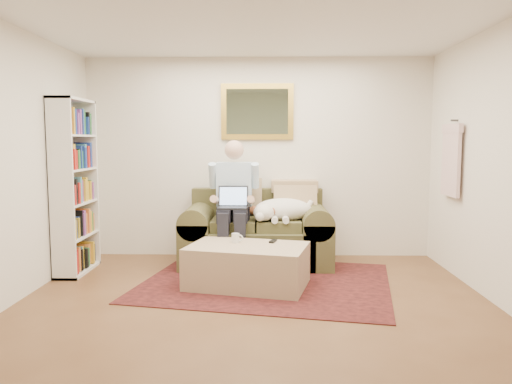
{
  "coord_description": "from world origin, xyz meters",
  "views": [
    {
      "loc": [
        0.12,
        -4.06,
        1.52
      ],
      "look_at": [
        -0.01,
        1.5,
        0.95
      ],
      "focal_mm": 35.0,
      "sensor_mm": 36.0,
      "label": 1
    }
  ],
  "objects_px": {
    "sofa": "(256,239)",
    "seated_man": "(233,204)",
    "ottoman": "(248,266)",
    "laptop": "(233,202)",
    "bookshelf": "(75,186)",
    "sleeping_dog": "(283,210)",
    "coffee_mug": "(235,238)"
  },
  "relations": [
    {
      "from": "ottoman",
      "to": "sleeping_dog",
      "type": "bearing_deg",
      "value": 65.55
    },
    {
      "from": "laptop",
      "to": "sleeping_dog",
      "type": "relative_size",
      "value": 0.47
    },
    {
      "from": "seated_man",
      "to": "laptop",
      "type": "distance_m",
      "value": 0.08
    },
    {
      "from": "ottoman",
      "to": "bookshelf",
      "type": "height_order",
      "value": "bookshelf"
    },
    {
      "from": "sofa",
      "to": "sleeping_dog",
      "type": "distance_m",
      "value": 0.51
    },
    {
      "from": "laptop",
      "to": "sleeping_dog",
      "type": "bearing_deg",
      "value": 13.64
    },
    {
      "from": "ottoman",
      "to": "laptop",
      "type": "bearing_deg",
      "value": 105.35
    },
    {
      "from": "coffee_mug",
      "to": "seated_man",
      "type": "bearing_deg",
      "value": 95.76
    },
    {
      "from": "sleeping_dog",
      "to": "ottoman",
      "type": "distance_m",
      "value": 1.07
    },
    {
      "from": "seated_man",
      "to": "ottoman",
      "type": "height_order",
      "value": "seated_man"
    },
    {
      "from": "sofa",
      "to": "seated_man",
      "type": "distance_m",
      "value": 0.55
    },
    {
      "from": "ottoman",
      "to": "bookshelf",
      "type": "distance_m",
      "value": 2.23
    },
    {
      "from": "sofa",
      "to": "coffee_mug",
      "type": "height_order",
      "value": "sofa"
    },
    {
      "from": "coffee_mug",
      "to": "bookshelf",
      "type": "bearing_deg",
      "value": 167.44
    },
    {
      "from": "ottoman",
      "to": "coffee_mug",
      "type": "height_order",
      "value": "coffee_mug"
    },
    {
      "from": "laptop",
      "to": "bookshelf",
      "type": "bearing_deg",
      "value": -174.66
    },
    {
      "from": "laptop",
      "to": "seated_man",
      "type": "bearing_deg",
      "value": 90.0
    },
    {
      "from": "laptop",
      "to": "ottoman",
      "type": "bearing_deg",
      "value": -74.65
    },
    {
      "from": "sleeping_dog",
      "to": "coffee_mug",
      "type": "distance_m",
      "value": 0.93
    },
    {
      "from": "seated_man",
      "to": "ottoman",
      "type": "bearing_deg",
      "value": -75.95
    },
    {
      "from": "ottoman",
      "to": "bookshelf",
      "type": "relative_size",
      "value": 0.6
    },
    {
      "from": "ottoman",
      "to": "bookshelf",
      "type": "bearing_deg",
      "value": 164.44
    },
    {
      "from": "seated_man",
      "to": "laptop",
      "type": "height_order",
      "value": "seated_man"
    },
    {
      "from": "seated_man",
      "to": "sleeping_dog",
      "type": "height_order",
      "value": "seated_man"
    },
    {
      "from": "coffee_mug",
      "to": "bookshelf",
      "type": "distance_m",
      "value": 1.99
    },
    {
      "from": "sofa",
      "to": "seated_man",
      "type": "height_order",
      "value": "seated_man"
    },
    {
      "from": "laptop",
      "to": "bookshelf",
      "type": "xyz_separation_m",
      "value": [
        -1.82,
        -0.17,
        0.2
      ]
    },
    {
      "from": "laptop",
      "to": "coffee_mug",
      "type": "xyz_separation_m",
      "value": [
        0.07,
        -0.59,
        -0.31
      ]
    },
    {
      "from": "sofa",
      "to": "sleeping_dog",
      "type": "bearing_deg",
      "value": -15.74
    },
    {
      "from": "sofa",
      "to": "sleeping_dog",
      "type": "relative_size",
      "value": 2.43
    },
    {
      "from": "coffee_mug",
      "to": "sofa",
      "type": "bearing_deg",
      "value": 75.98
    },
    {
      "from": "laptop",
      "to": "coffee_mug",
      "type": "relative_size",
      "value": 3.53
    }
  ]
}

